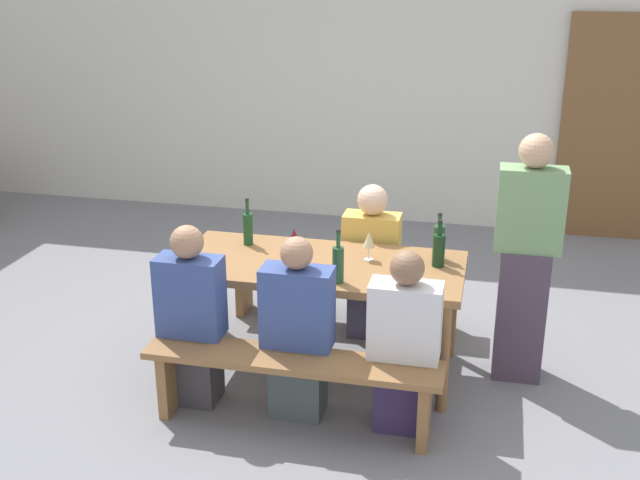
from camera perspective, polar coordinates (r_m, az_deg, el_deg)
ground_plane at (r=5.29m, az=0.00°, el=-9.19°), size 24.00×24.00×0.00m
back_wall at (r=7.86m, az=5.41°, el=12.86°), size 14.00×0.20×3.20m
wooden_door at (r=7.82m, az=20.39°, el=7.55°), size 0.90×0.06×2.10m
tasting_table at (r=5.00m, az=0.00°, el=-2.51°), size 1.82×0.82×0.75m
bench_near at (r=4.52m, az=-2.03°, el=-9.64°), size 1.72×0.30×0.45m
bench_far at (r=5.76m, az=1.58°, el=-2.78°), size 1.72×0.30×0.45m
wine_bottle_0 at (r=4.62m, az=1.32°, el=-1.72°), size 0.07×0.07×0.33m
wine_bottle_1 at (r=5.25m, az=-5.27°, el=0.88°), size 0.07×0.07×0.32m
wine_bottle_2 at (r=5.03m, az=8.63°, el=-0.10°), size 0.07×0.07×0.31m
wine_bottle_3 at (r=4.92m, az=8.64°, el=-0.68°), size 0.08×0.08×0.30m
wine_glass_0 at (r=5.03m, az=-1.89°, el=0.25°), size 0.07×0.07×0.19m
wine_glass_1 at (r=4.76m, az=-2.16°, el=-1.01°), size 0.08×0.08×0.17m
wine_glass_2 at (r=4.96m, az=3.58°, el=-0.02°), size 0.08×0.08×0.19m
seated_guest_near_0 at (r=4.75m, az=-9.32°, el=-5.80°), size 0.39×0.24×1.13m
seated_guest_near_1 at (r=4.56m, az=-1.65°, el=-6.83°), size 0.41×0.24×1.12m
seated_guest_near_2 at (r=4.47m, az=6.12°, el=-7.75°), size 0.40×0.24×1.09m
seated_guest_far_0 at (r=5.51m, az=3.74°, el=-1.83°), size 0.39×0.24×1.12m
standing_host at (r=5.03m, az=14.72°, el=-1.71°), size 0.40×0.24×1.60m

